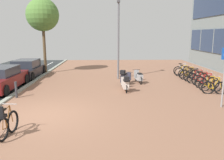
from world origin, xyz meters
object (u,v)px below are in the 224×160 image
Objects in this scene: bicycle_rack_00 at (215,88)px; bicycle_rack_03 at (203,80)px; bicycle_rack_07 at (187,74)px; lamp_post at (118,36)px; scooter_near at (125,78)px; bollard_far at (16,90)px; scooter_mid at (125,84)px; parked_car_far at (26,69)px; bicycle_rack_05 at (194,76)px; bicycle_foreground at (6,124)px; bicycle_rack_02 at (207,82)px; bicycle_rack_09 at (182,71)px; bicycle_rack_01 at (210,85)px; parked_car_near at (2,79)px; bicycle_rack_04 at (198,78)px; street_tree at (43,15)px; bicycle_rack_06 at (190,75)px; bicycle_rack_08 at (184,72)px; scooter_far at (139,77)px.

bicycle_rack_00 reaches higher than bicycle_rack_03.
lamp_post reaches higher than bicycle_rack_07.
bollard_far is at bearing -152.95° from scooter_near.
parked_car_far is (-7.03, 4.57, 0.19)m from scooter_mid.
bicycle_rack_05 is at bearing 87.77° from bicycle_rack_00.
bicycle_foreground reaches higher than scooter_mid.
bicycle_rack_07 is 1.56× the size of bollard_far.
scooter_mid is (-4.89, -0.56, 0.07)m from bicycle_rack_02.
lamp_post is (-5.14, 2.51, 2.71)m from bicycle_rack_03.
bicycle_rack_02 is at bearing 9.75° from bollard_far.
lamp_post is at bearing -164.17° from bicycle_rack_09.
bicycle_rack_00 is 0.25× the size of lamp_post.
bicycle_rack_09 is 11.97m from parked_car_far.
bicycle_rack_09 is at bearing 88.42° from bicycle_rack_01.
parked_car_near reaches higher than bicycle_rack_03.
bicycle_rack_01 is at bearing -20.82° from scooter_near.
scooter_near reaches higher than bicycle_rack_04.
parked_car_near is 0.70× the size of street_tree.
street_tree reaches higher than bicycle_rack_06.
bicycle_rack_00 reaches higher than bicycle_rack_09.
lamp_post is 0.92× the size of street_tree.
bicycle_rack_05 is at bearing -13.17° from lamp_post.
bicycle_rack_05 is at bearing 10.31° from scooter_near.
bicycle_rack_08 is at bearing 43.26° from scooter_mid.
bicycle_rack_06 reaches higher than bicycle_rack_08.
parked_car_near is at bearing -161.49° from bicycle_rack_08.
bicycle_rack_03 is at bearing -86.27° from bicycle_rack_06.
lamp_post is at bearing 160.01° from bicycle_rack_04.
bicycle_rack_08 is 0.32× the size of parked_car_far.
bicycle_rack_05 is at bearing 90.84° from bicycle_rack_04.
bicycle_rack_00 is at bearing -6.31° from parked_car_near.
bicycle_rack_06 is at bearing -90.69° from bicycle_rack_08.
parked_car_near is (-8.15, -1.67, 0.26)m from scooter_far.
bicycle_rack_05 is 2.65m from bicycle_rack_09.
lamp_post is at bearing 166.83° from bicycle_rack_05.
parked_car_near is at bearing 176.89° from bicycle_rack_01.
parked_car_near is (-11.87, 0.65, 0.30)m from bicycle_rack_01.
bicycle_rack_00 reaches higher than scooter_far.
bicycle_foreground is 11.91m from bicycle_rack_04.
bicycle_rack_02 is at bearing -93.70° from bicycle_rack_03.
scooter_near is (4.35, 7.46, 0.05)m from bicycle_foreground.
bicycle_rack_06 is at bearing -5.99° from lamp_post.
bicycle_rack_08 is (9.07, 10.31, -0.07)m from bicycle_foreground.
bicycle_foreground is 0.92× the size of scooter_near.
bollard_far is at bearing 106.90° from bicycle_foreground.
scooter_near is at bearing -143.98° from bicycle_rack_09.
bicycle_rack_08 is at bearing -0.18° from parked_car_far.
parked_car_far is at bearing 164.37° from bicycle_rack_03.
bollard_far is (-5.63, -1.24, -0.00)m from scooter_mid.
parked_car_near is (-11.90, -3.98, 0.30)m from bicycle_rack_08.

